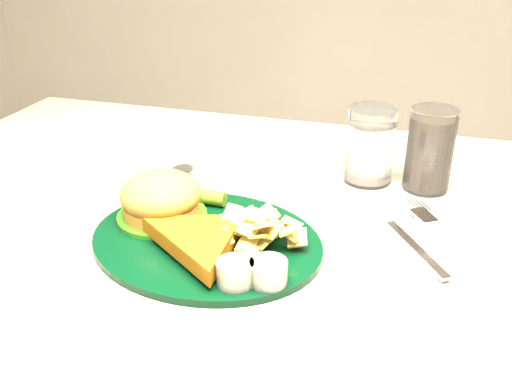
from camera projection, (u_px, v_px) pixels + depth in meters
dinner_plate at (205, 221)px, 0.67m from camera, size 0.33×0.29×0.06m
water_glass at (370, 145)px, 0.83m from camera, size 0.09×0.09×0.11m
cola_glass at (430, 150)px, 0.80m from camera, size 0.08×0.08×0.12m
fork_napkin at (416, 244)px, 0.68m from camera, size 0.20×0.21×0.01m
spoon at (167, 193)px, 0.80m from camera, size 0.04×0.17×0.01m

